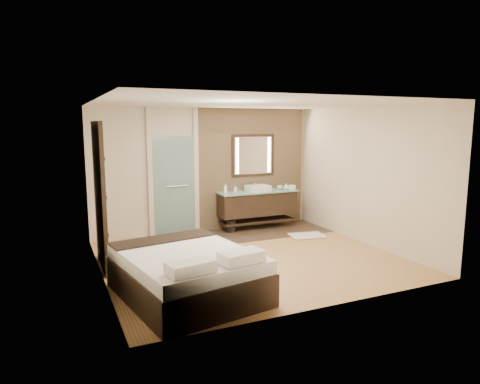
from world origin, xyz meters
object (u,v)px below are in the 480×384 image
vanity (257,203)px  waste_bin (231,226)px  mirror_unit (253,155)px  bed (187,273)px

vanity → waste_bin: size_ratio=6.65×
vanity → waste_bin: vanity is taller
mirror_unit → waste_bin: bearing=-156.0°
bed → waste_bin: (1.93, 3.01, -0.18)m
mirror_unit → waste_bin: 1.69m
vanity → bed: bearing=-130.4°
mirror_unit → bed: size_ratio=0.47×
mirror_unit → waste_bin: mirror_unit is taller
vanity → mirror_unit: size_ratio=1.75×
mirror_unit → bed: 4.43m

